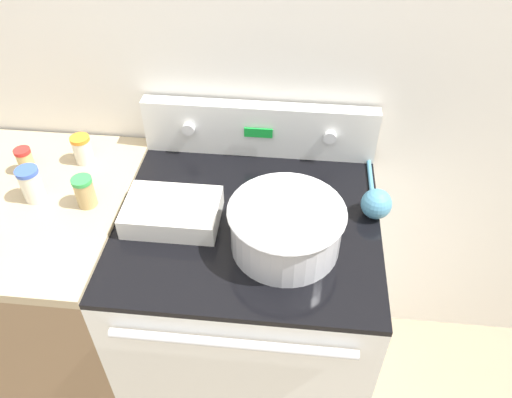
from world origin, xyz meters
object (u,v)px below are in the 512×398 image
at_px(mixing_bowl, 286,226).
at_px(ladle, 376,202).
at_px(spice_jar_blue_cap, 31,184).
at_px(spice_jar_red_cap, 26,161).
at_px(casserole_dish, 172,211).
at_px(spice_jar_green_cap, 85,192).
at_px(spice_jar_orange_cap, 82,149).

bearing_deg(mixing_bowl, ladle, 32.41).
height_order(spice_jar_blue_cap, spice_jar_red_cap, spice_jar_blue_cap).
relative_size(casserole_dish, spice_jar_blue_cap, 2.47).
distance_m(spice_jar_green_cap, spice_jar_blue_cap, 0.16).
relative_size(spice_jar_green_cap, spice_jar_orange_cap, 1.03).
distance_m(ladle, spice_jar_blue_cap, 0.99).
relative_size(spice_jar_orange_cap, spice_jar_red_cap, 1.08).
bearing_deg(casserole_dish, mixing_bowl, -11.56).
height_order(casserole_dish, spice_jar_red_cap, spice_jar_red_cap).
relative_size(ladle, spice_jar_red_cap, 3.98).
distance_m(spice_jar_orange_cap, spice_jar_blue_cap, 0.21).
bearing_deg(spice_jar_green_cap, ladle, 4.35).
bearing_deg(casserole_dish, spice_jar_red_cap, 162.51).
bearing_deg(spice_jar_orange_cap, spice_jar_green_cap, -67.86).
bearing_deg(spice_jar_green_cap, spice_jar_orange_cap, 112.14).
xyz_separation_m(ladle, spice_jar_green_cap, (-0.83, -0.06, 0.02)).
relative_size(spice_jar_blue_cap, spice_jar_red_cap, 1.25).
relative_size(casserole_dish, spice_jar_green_cap, 2.77).
bearing_deg(spice_jar_orange_cap, casserole_dish, -33.83).
distance_m(spice_jar_blue_cap, spice_jar_red_cap, 0.14).
height_order(mixing_bowl, ladle, mixing_bowl).
bearing_deg(casserole_dish, spice_jar_green_cap, 173.64).
bearing_deg(casserole_dish, spice_jar_orange_cap, 146.17).
relative_size(casserole_dish, ladle, 0.77).
distance_m(mixing_bowl, casserole_dish, 0.33).
height_order(spice_jar_orange_cap, spice_jar_red_cap, spice_jar_orange_cap).
bearing_deg(spice_jar_orange_cap, ladle, -8.49).
height_order(spice_jar_green_cap, spice_jar_orange_cap, spice_jar_green_cap).
height_order(ladle, spice_jar_blue_cap, spice_jar_blue_cap).
distance_m(mixing_bowl, spice_jar_red_cap, 0.85).
bearing_deg(mixing_bowl, casserole_dish, 168.44).
height_order(mixing_bowl, spice_jar_red_cap, mixing_bowl).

